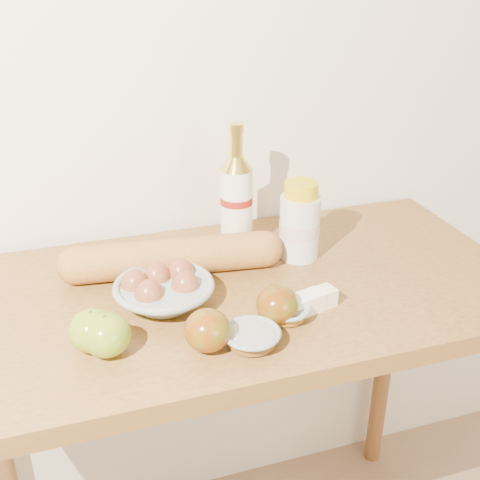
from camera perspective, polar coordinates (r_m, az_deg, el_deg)
name	(u,v)px	position (r m, az deg, el deg)	size (l,w,h in m)	color
back_wall	(190,58)	(1.40, -4.73, 16.79)	(3.50, 0.02, 2.60)	silver
table	(236,336)	(1.30, -0.41, -9.07)	(1.20, 0.60, 0.90)	olive
bourbon_bottle	(236,201)	(1.33, -0.34, 3.75)	(0.09, 0.09, 0.29)	#F2EACD
cream_bottle	(300,223)	(1.32, 5.68, 1.62)	(0.11, 0.11, 0.18)	silver
egg_bowl	(163,289)	(1.18, -7.29, -4.66)	(0.23, 0.23, 0.07)	#8F9C96
baguette	(172,257)	(1.27, -6.42, -1.61)	(0.48, 0.14, 0.08)	#C6893C
apple_yellowgreen	(93,330)	(1.07, -13.77, -8.33)	(0.10, 0.10, 0.08)	#A7A421
apple_redgreen_front	(208,330)	(1.04, -3.09, -8.55)	(0.08, 0.08, 0.08)	#941208
apple_redgreen_right	(277,305)	(1.11, 3.55, -6.16)	(0.08, 0.08, 0.07)	maroon
sugar_bowl	(252,337)	(1.06, 1.12, -9.19)	(0.11, 0.11, 0.03)	gray
syrup_bowl	(286,311)	(1.13, 4.34, -6.74)	(0.12, 0.12, 0.03)	#8E9B97
butter_stick	(306,303)	(1.15, 6.28, -6.00)	(0.13, 0.07, 0.04)	#FDF2C4
apple_extra	(107,335)	(1.05, -12.53, -8.79)	(0.10, 0.10, 0.08)	#A7A421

